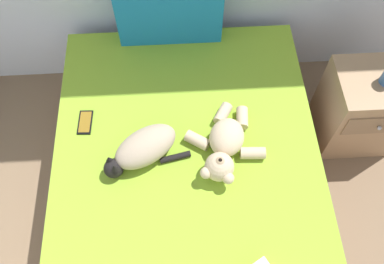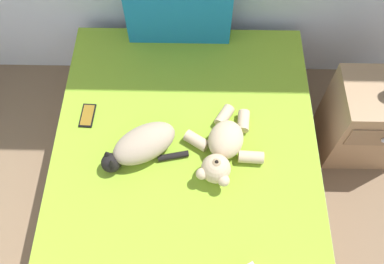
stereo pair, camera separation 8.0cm
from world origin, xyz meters
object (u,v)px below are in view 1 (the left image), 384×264
bed (188,188)px  teddy_bear (225,146)px  cat (143,149)px  patterned_cushion (169,5)px  cell_phone (85,122)px  nightstand (361,109)px

bed → teddy_bear: (0.19, 0.09, 0.32)m
teddy_bear → cat: bearing=179.1°
bed → patterned_cushion: bearing=93.6°
bed → patterned_cushion: size_ratio=3.26×
cat → teddy_bear: bearing=-0.9°
cell_phone → nightstand: size_ratio=0.26×
cat → nightstand: bearing=14.7°
bed → nightstand: (1.09, 0.44, 0.05)m
teddy_bear → cell_phone: teddy_bear is taller
patterned_cushion → cell_phone: bearing=-129.0°
cell_phone → patterned_cushion: bearing=51.0°
patterned_cushion → teddy_bear: size_ratio=1.23×
bed → nightstand: 1.17m
teddy_bear → cell_phone: 0.77m
nightstand → teddy_bear: bearing=-158.6°
cat → cell_phone: cat is taller
bed → nightstand: nightstand is taller
teddy_bear → patterned_cushion: bearing=106.9°
patterned_cushion → cat: (-0.17, -0.81, -0.18)m
teddy_bear → nightstand: size_ratio=0.84×
bed → patterned_cushion: (-0.06, 0.90, 0.50)m
patterned_cushion → nightstand: 1.32m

